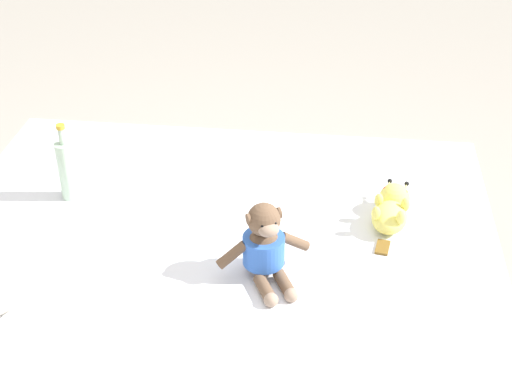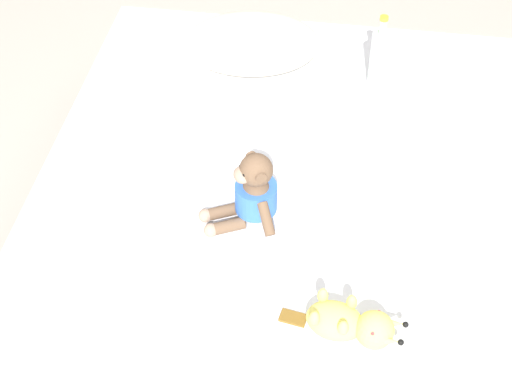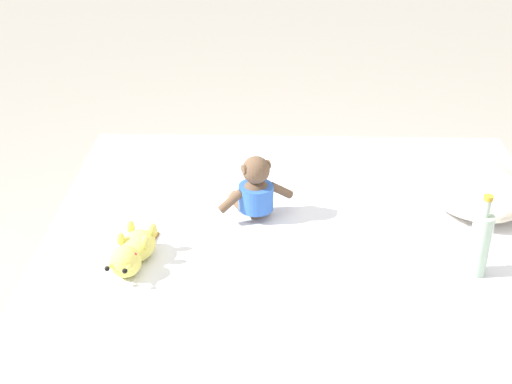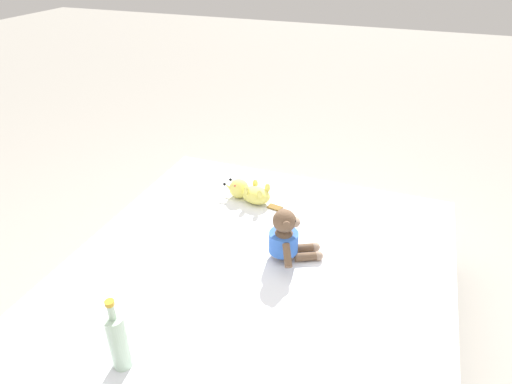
{
  "view_description": "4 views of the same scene",
  "coord_description": "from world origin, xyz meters",
  "px_view_note": "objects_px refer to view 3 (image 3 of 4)",
  "views": [
    {
      "loc": [
        -1.74,
        -0.34,
        1.81
      ],
      "look_at": [
        0.17,
        -0.11,
        0.55
      ],
      "focal_mm": 51.36,
      "sensor_mm": 36.0,
      "label": 1
    },
    {
      "loc": [
        0.16,
        -1.78,
        2.16
      ],
      "look_at": [
        -0.08,
        -0.17,
        0.54
      ],
      "focal_mm": 56.88,
      "sensor_mm": 36.0,
      "label": 2
    },
    {
      "loc": [
        2.01,
        -0.11,
        1.7
      ],
      "look_at": [
        -0.08,
        -0.17,
        0.54
      ],
      "focal_mm": 48.58,
      "sensor_mm": 36.0,
      "label": 3
    },
    {
      "loc": [
        -0.48,
        1.24,
        1.63
      ],
      "look_at": [
        0.18,
        -0.54,
        0.5
      ],
      "focal_mm": 30.86,
      "sensor_mm": 36.0,
      "label": 4
    }
  ],
  "objects_px": {
    "plush_monkey": "(255,192)",
    "glass_bottle": "(480,243)",
    "pillow": "(471,186)",
    "plush_yellow_creature": "(133,252)",
    "bed": "(302,282)"
  },
  "relations": [
    {
      "from": "pillow",
      "to": "plush_monkey",
      "type": "distance_m",
      "value": 0.79
    },
    {
      "from": "bed",
      "to": "plush_yellow_creature",
      "type": "height_order",
      "value": "plush_yellow_creature"
    },
    {
      "from": "plush_yellow_creature",
      "to": "bed",
      "type": "bearing_deg",
      "value": 111.98
    },
    {
      "from": "plush_yellow_creature",
      "to": "pillow",
      "type": "bearing_deg",
      "value": 110.54
    },
    {
      "from": "bed",
      "to": "plush_monkey",
      "type": "bearing_deg",
      "value": -118.12
    },
    {
      "from": "glass_bottle",
      "to": "pillow",
      "type": "bearing_deg",
      "value": 168.6
    },
    {
      "from": "plush_monkey",
      "to": "plush_yellow_creature",
      "type": "xyz_separation_m",
      "value": [
        0.31,
        -0.37,
        -0.05
      ]
    },
    {
      "from": "plush_yellow_creature",
      "to": "glass_bottle",
      "type": "relative_size",
      "value": 1.2
    },
    {
      "from": "plush_monkey",
      "to": "glass_bottle",
      "type": "bearing_deg",
      "value": 64.65
    },
    {
      "from": "pillow",
      "to": "glass_bottle",
      "type": "bearing_deg",
      "value": -11.4
    },
    {
      "from": "bed",
      "to": "glass_bottle",
      "type": "xyz_separation_m",
      "value": [
        0.24,
        0.52,
        0.33
      ]
    },
    {
      "from": "pillow",
      "to": "plush_yellow_creature",
      "type": "bearing_deg",
      "value": -69.46
    },
    {
      "from": "pillow",
      "to": "plush_monkey",
      "type": "xyz_separation_m",
      "value": [
        0.12,
        -0.78,
        0.03
      ]
    },
    {
      "from": "pillow",
      "to": "plush_monkey",
      "type": "relative_size",
      "value": 1.96
    },
    {
      "from": "glass_bottle",
      "to": "bed",
      "type": "bearing_deg",
      "value": -114.41
    }
  ]
}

